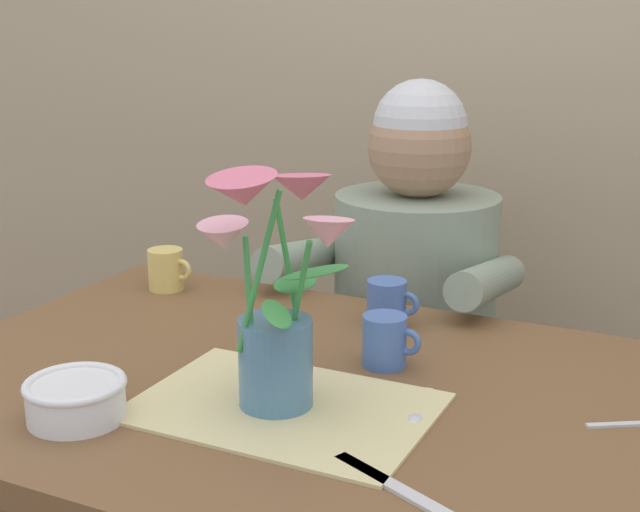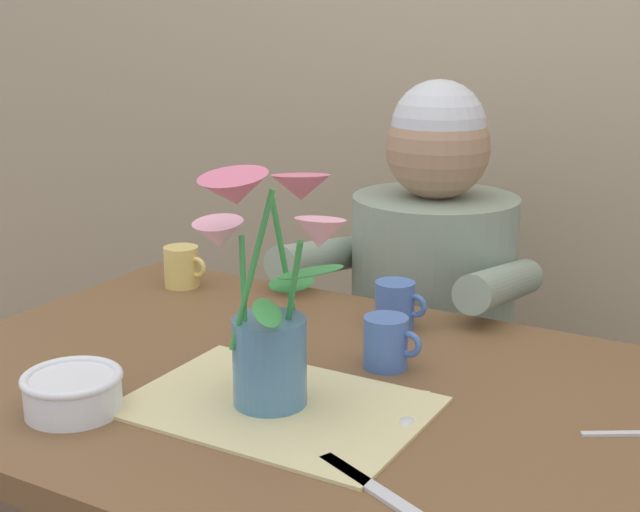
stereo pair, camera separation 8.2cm
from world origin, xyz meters
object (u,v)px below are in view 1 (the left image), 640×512
object	(u,v)px
ceramic_bowl	(76,398)
coffee_cup	(385,341)
flower_vase	(274,299)
dinner_knife	(395,487)
ceramic_mug	(388,303)
tea_cup	(166,269)
seated_person	(413,350)

from	to	relation	value
ceramic_bowl	coffee_cup	bearing A→B (deg)	49.34
flower_vase	coffee_cup	xyz separation A→B (m)	(0.08, 0.20, -0.11)
dinner_knife	ceramic_mug	distance (m)	0.54
tea_cup	ceramic_mug	size ratio (longest dim) A/B	1.00
seated_person	flower_vase	size ratio (longest dim) A/B	3.38
flower_vase	tea_cup	bearing A→B (deg)	140.12
dinner_knife	coffee_cup	world-z (taller)	coffee_cup
tea_cup	ceramic_bowl	bearing A→B (deg)	-66.67
flower_vase	coffee_cup	size ratio (longest dim) A/B	3.61
seated_person	coffee_cup	size ratio (longest dim) A/B	12.20
ceramic_bowl	ceramic_mug	xyz separation A→B (m)	(0.24, 0.52, 0.01)
ceramic_bowl	dinner_knife	bearing A→B (deg)	2.22
seated_person	ceramic_bowl	world-z (taller)	seated_person
coffee_cup	tea_cup	bearing A→B (deg)	161.91
seated_person	coffee_cup	distance (m)	0.56
ceramic_bowl	ceramic_mug	size ratio (longest dim) A/B	1.46
coffee_cup	ceramic_mug	bearing A→B (deg)	110.63
coffee_cup	dinner_knife	bearing A→B (deg)	-66.40
tea_cup	ceramic_mug	world-z (taller)	same
seated_person	flower_vase	xyz separation A→B (m)	(0.05, -0.70, 0.33)
tea_cup	coffee_cup	world-z (taller)	same
ceramic_mug	tea_cup	bearing A→B (deg)	179.67
coffee_cup	ceramic_bowl	bearing A→B (deg)	-130.66
ceramic_bowl	dinner_knife	world-z (taller)	ceramic_bowl
flower_vase	ceramic_bowl	distance (m)	0.29
seated_person	dinner_knife	xyz separation A→B (m)	(0.28, -0.84, 0.18)
seated_person	dinner_knife	world-z (taller)	seated_person
seated_person	coffee_cup	bearing A→B (deg)	-79.46
dinner_knife	ceramic_bowl	bearing A→B (deg)	-154.05
flower_vase	coffee_cup	distance (m)	0.24
flower_vase	dinner_knife	distance (m)	0.30
seated_person	tea_cup	bearing A→B (deg)	-144.07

